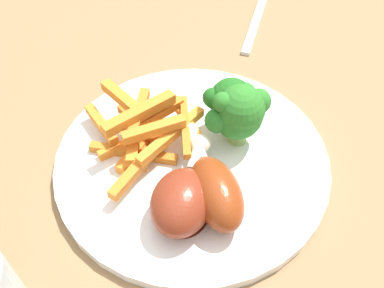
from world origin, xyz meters
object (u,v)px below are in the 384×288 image
object	(u,v)px
chicken_drumstick_near	(214,189)
fork	(258,16)
broccoli_floret_front	(230,101)
broccoli_floret_middle	(238,114)
broccoli_floret_back	(242,109)
carrot_fries_pile	(144,130)
chicken_drumstick_far	(182,199)
dining_table	(212,209)
dinner_plate	(192,160)

from	to	relation	value
chicken_drumstick_near	fork	world-z (taller)	chicken_drumstick_near
broccoli_floret_front	broccoli_floret_middle	xyz separation A→B (m)	(-0.02, 0.01, -0.00)
broccoli_floret_back	fork	bearing A→B (deg)	-54.44
broccoli_floret_back	carrot_fries_pile	world-z (taller)	broccoli_floret_back
broccoli_floret_middle	chicken_drumstick_far	xyz separation A→B (m)	(-0.03, 0.10, -0.02)
chicken_drumstick_near	fork	size ratio (longest dim) A/B	0.68
dining_table	carrot_fries_pile	world-z (taller)	carrot_fries_pile
chicken_drumstick_near	chicken_drumstick_far	distance (m)	0.03
chicken_drumstick_far	broccoli_floret_back	bearing A→B (deg)	-76.45
dining_table	carrot_fries_pile	distance (m)	0.16
dinner_plate	broccoli_floret_front	size ratio (longest dim) A/B	4.39
dinner_plate	chicken_drumstick_near	size ratio (longest dim) A/B	2.21
broccoli_floret_front	broccoli_floret_middle	size ratio (longest dim) A/B	1.04
fork	broccoli_floret_middle	bearing A→B (deg)	4.47
broccoli_floret_front	fork	distance (m)	0.25
broccoli_floret_front	chicken_drumstick_near	bearing A→B (deg)	125.29
carrot_fries_pile	broccoli_floret_middle	bearing A→B (deg)	-130.17
broccoli_floret_middle	chicken_drumstick_far	world-z (taller)	broccoli_floret_middle
fork	chicken_drumstick_near	bearing A→B (deg)	2.92
carrot_fries_pile	dining_table	bearing A→B (deg)	-136.03
broccoli_floret_front	chicken_drumstick_far	world-z (taller)	broccoli_floret_front
dining_table	chicken_drumstick_near	distance (m)	0.16
dinner_plate	carrot_fries_pile	distance (m)	0.06
broccoli_floret_front	fork	bearing A→B (deg)	-57.63
dinner_plate	fork	size ratio (longest dim) A/B	1.50
broccoli_floret_back	chicken_drumstick_near	distance (m)	0.09
broccoli_floret_front	chicken_drumstick_far	distance (m)	0.12
broccoli_floret_middle	chicken_drumstick_near	size ratio (longest dim) A/B	0.48
broccoli_floret_back	carrot_fries_pile	distance (m)	0.10
broccoli_floret_middle	chicken_drumstick_far	size ratio (longest dim) A/B	0.53
dining_table	broccoli_floret_front	bearing A→B (deg)	-73.66
broccoli_floret_middle	fork	size ratio (longest dim) A/B	0.33
chicken_drumstick_near	fork	xyz separation A→B (m)	(0.19, -0.29, -0.03)
dining_table	broccoli_floret_back	bearing A→B (deg)	-114.01
broccoli_floret_front	broccoli_floret_middle	world-z (taller)	broccoli_floret_front
broccoli_floret_middle	fork	bearing A→B (deg)	-55.23
dinner_plate	broccoli_floret_middle	world-z (taller)	broccoli_floret_middle
broccoli_floret_front	chicken_drumstick_near	world-z (taller)	broccoli_floret_front
dining_table	chicken_drumstick_near	xyz separation A→B (m)	(-0.05, 0.05, 0.15)
broccoli_floret_front	broccoli_floret_middle	distance (m)	0.02
chicken_drumstick_far	fork	xyz separation A→B (m)	(0.17, -0.31, -0.03)
carrot_fries_pile	fork	size ratio (longest dim) A/B	0.72
chicken_drumstick_near	broccoli_floret_front	bearing A→B (deg)	-54.71
broccoli_floret_back	carrot_fries_pile	size ratio (longest dim) A/B	0.52
chicken_drumstick_far	fork	bearing A→B (deg)	-60.98
dining_table	dinner_plate	size ratio (longest dim) A/B	3.36
dining_table	broccoli_floret_back	size ratio (longest dim) A/B	13.43
dining_table	broccoli_floret_back	world-z (taller)	broccoli_floret_back
carrot_fries_pile	fork	world-z (taller)	carrot_fries_pile
dinner_plate	fork	world-z (taller)	dinner_plate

